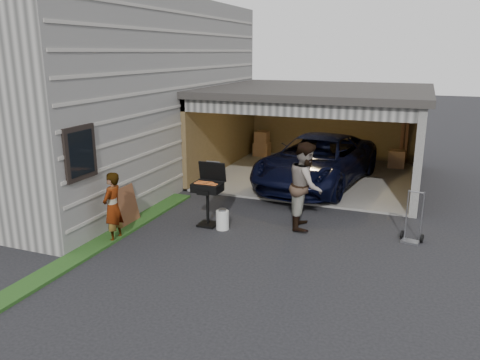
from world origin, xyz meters
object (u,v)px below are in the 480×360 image
object	(u,v)px
man	(306,185)
bbq_grill	(208,189)
woman	(113,207)
propane_tank	(222,220)
hand_truck	(412,232)
minivan	(317,162)
plywood_panel	(126,207)

from	to	relation	value
man	bbq_grill	bearing A→B (deg)	96.74
man	woman	bearing A→B (deg)	110.89
woman	propane_tank	bearing A→B (deg)	124.31
hand_truck	propane_tank	bearing A→B (deg)	-157.37
bbq_grill	propane_tank	distance (m)	0.79
man	hand_truck	xyz separation A→B (m)	(2.37, -0.03, -0.79)
man	bbq_grill	distance (m)	2.26
minivan	bbq_grill	world-z (taller)	minivan
woman	man	bearing A→B (deg)	119.17
woman	propane_tank	world-z (taller)	woman
bbq_grill	propane_tank	size ratio (longest dim) A/B	3.33
plywood_panel	bbq_grill	bearing A→B (deg)	21.68
minivan	hand_truck	distance (m)	4.57
woman	plywood_panel	size ratio (longest dim) A/B	1.64
bbq_grill	hand_truck	xyz separation A→B (m)	(4.52, 0.68, -0.66)
propane_tank	plywood_panel	distance (m)	2.30
woman	hand_truck	world-z (taller)	woman
propane_tank	plywood_panel	size ratio (longest dim) A/B	0.48
minivan	woman	world-z (taller)	woman
minivan	bbq_grill	xyz separation A→B (m)	(-1.67, -4.21, 0.14)
propane_tank	woman	bearing A→B (deg)	-142.50
woman	hand_truck	size ratio (longest dim) A/B	1.35
bbq_grill	plywood_panel	world-z (taller)	bbq_grill
bbq_grill	woman	bearing A→B (deg)	-133.10
man	propane_tank	xyz separation A→B (m)	(-1.73, -0.84, -0.79)
bbq_grill	hand_truck	bearing A→B (deg)	8.56
woman	man	xyz separation A→B (m)	(3.64, 2.31, 0.25)
woman	man	world-z (taller)	man
propane_tank	minivan	bearing A→B (deg)	73.94
man	plywood_panel	distance (m)	4.23
minivan	hand_truck	xyz separation A→B (m)	(2.85, -3.53, -0.52)
man	propane_tank	size ratio (longest dim) A/B	4.54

